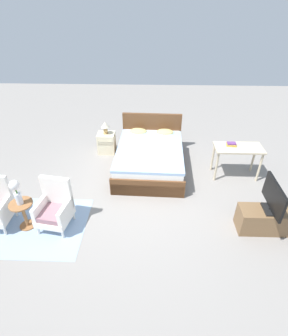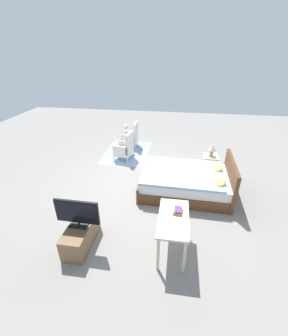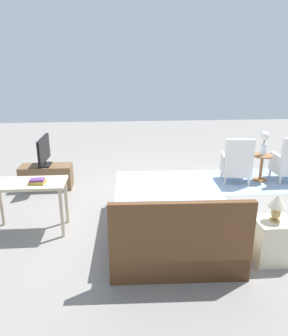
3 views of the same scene
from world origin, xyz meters
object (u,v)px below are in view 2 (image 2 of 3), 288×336
Objects in this scene: nightstand at (210,164)px; book_stack at (178,211)px; bed at (187,182)px; armchair_by_window_left at (131,137)px; side_table at (126,143)px; armchair_by_window_right at (125,148)px; table_lamp at (212,149)px; flower_vase at (126,130)px; tv_stand at (81,234)px; tv_flatscreen at (77,213)px; vanity_desk at (173,222)px.

book_stack is at bearing -17.24° from nightstand.
bed is at bearing 172.80° from book_stack.
armchair_by_window_left is 0.54m from side_table.
book_stack is (3.43, 1.75, 0.39)m from armchair_by_window_right.
nightstand is 0.48m from table_lamp.
armchair_by_window_right is (-1.64, -1.98, 0.08)m from bed.
nightstand is at bearing 69.11° from side_table.
book_stack reaches higher than side_table.
tv_stand is at bearing 1.01° from flower_vase.
tv_flatscreen is at bearing -80.92° from book_stack.
tv_flatscreen is 0.77× the size of vanity_desk.
armchair_by_window_left is 3.12m from table_lamp.
table_lamp is (1.04, 2.73, 0.41)m from side_table.
armchair_by_window_right is 1.93× the size of flower_vase.
armchair_by_window_left is at bearing -160.16° from vanity_desk.
tv_flatscreen is (4.79, 0.01, 0.35)m from armchair_by_window_left.
tv_flatscreen reaches higher than table_lamp.
vanity_desk is at bearing 22.99° from flower_vase.
armchair_by_window_right is at bearing -100.58° from nightstand.
book_stack is at bearing -7.20° from bed.
armchair_by_window_right reaches higher than book_stack.
book_stack is at bearing 99.08° from tv_flatscreen.
flower_vase reaches higher than table_lamp.
bed is 1.34m from nightstand.
tv_stand is (2.06, -1.97, -0.07)m from bed.
armchair_by_window_left is 2.79× the size of table_lamp.
flower_vase is at bearing -157.01° from vanity_desk.
side_table is 2.92m from nightstand.
side_table is 1.64× the size of table_lamp.
book_stack is (4.51, 1.75, 0.39)m from armchair_by_window_left.
book_stack is (-0.28, 1.74, 0.55)m from tv_stand.
book_stack is (2.93, -0.91, 0.03)m from table_lamp.
armchair_by_window_left reaches higher than vanity_desk.
armchair_by_window_right is 2.73m from table_lamp.
flower_vase is at bearing -178.99° from tv_flatscreen.
bed is at bearing 43.06° from flower_vase.
nightstand is at bearing 140.41° from tv_stand.
armchair_by_window_right is 4.03× the size of book_stack.
vanity_desk is at bearing -17.58° from table_lamp.
armchair_by_window_left is (-2.72, -1.98, 0.08)m from bed.
armchair_by_window_left is 4.03× the size of book_stack.
armchair_by_window_left reaches higher than tv_stand.
tv_flatscreen is at bearing -39.57° from table_lamp.
table_lamp is 4.20m from tv_stand.
tv_stand is 0.92× the size of vanity_desk.
nightstand is (1.04, 2.73, -0.57)m from flower_vase.
vanity_desk reaches higher than tv_stand.
armchair_by_window_right is 2.71m from nightstand.
book_stack is at bearing 156.34° from vanity_desk.
table_lamp is 1.45× the size of book_stack.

